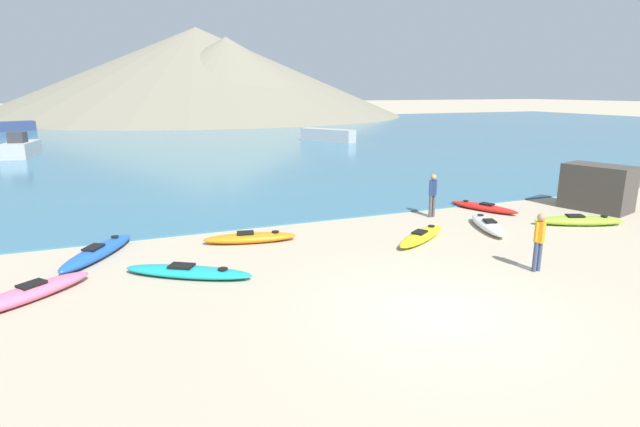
{
  "coord_description": "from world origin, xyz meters",
  "views": [
    {
      "loc": [
        -6.14,
        -8.2,
        4.63
      ],
      "look_at": [
        0.15,
        7.21,
        0.5
      ],
      "focal_mm": 28.0,
      "sensor_mm": 36.0,
      "label": 1
    }
  ],
  "objects_px": {
    "moored_boat_1": "(21,148)",
    "kayak_on_sand_5": "(188,272)",
    "shoreline_rock": "(597,187)",
    "person_near_foreground": "(539,238)",
    "kayak_on_sand_0": "(579,221)",
    "kayak_on_sand_1": "(488,225)",
    "kayak_on_sand_6": "(484,207)",
    "person_near_waterline": "(433,193)",
    "kayak_on_sand_2": "(250,238)",
    "kayak_on_sand_4": "(421,236)",
    "moored_boat_0": "(328,135)",
    "moored_boat_2": "(10,126)",
    "kayak_on_sand_3": "(98,252)",
    "kayak_on_sand_7": "(26,294)"
  },
  "relations": [
    {
      "from": "kayak_on_sand_4",
      "to": "kayak_on_sand_7",
      "type": "distance_m",
      "value": 10.88
    },
    {
      "from": "kayak_on_sand_4",
      "to": "moored_boat_2",
      "type": "distance_m",
      "value": 57.3
    },
    {
      "from": "kayak_on_sand_2",
      "to": "moored_boat_2",
      "type": "relative_size",
      "value": 0.56
    },
    {
      "from": "moored_boat_0",
      "to": "kayak_on_sand_4",
      "type": "bearing_deg",
      "value": -107.52
    },
    {
      "from": "kayak_on_sand_6",
      "to": "moored_boat_0",
      "type": "relative_size",
      "value": 0.54
    },
    {
      "from": "kayak_on_sand_6",
      "to": "moored_boat_1",
      "type": "relative_size",
      "value": 0.7
    },
    {
      "from": "kayak_on_sand_0",
      "to": "moored_boat_1",
      "type": "relative_size",
      "value": 0.78
    },
    {
      "from": "kayak_on_sand_1",
      "to": "person_near_waterline",
      "type": "bearing_deg",
      "value": 108.39
    },
    {
      "from": "kayak_on_sand_3",
      "to": "kayak_on_sand_4",
      "type": "height_order",
      "value": "kayak_on_sand_3"
    },
    {
      "from": "kayak_on_sand_2",
      "to": "moored_boat_1",
      "type": "bearing_deg",
      "value": 110.93
    },
    {
      "from": "kayak_on_sand_0",
      "to": "shoreline_rock",
      "type": "relative_size",
      "value": 1.29
    },
    {
      "from": "kayak_on_sand_5",
      "to": "kayak_on_sand_7",
      "type": "bearing_deg",
      "value": -176.93
    },
    {
      "from": "kayak_on_sand_0",
      "to": "person_near_waterline",
      "type": "xyz_separation_m",
      "value": [
        -4.12,
        2.95,
        0.77
      ]
    },
    {
      "from": "kayak_on_sand_2",
      "to": "kayak_on_sand_5",
      "type": "relative_size",
      "value": 0.9
    },
    {
      "from": "kayak_on_sand_4",
      "to": "kayak_on_sand_0",
      "type": "bearing_deg",
      "value": -4.91
    },
    {
      "from": "moored_boat_2",
      "to": "person_near_foreground",
      "type": "bearing_deg",
      "value": -69.86
    },
    {
      "from": "kayak_on_sand_1",
      "to": "moored_boat_0",
      "type": "bearing_deg",
      "value": 77.48
    },
    {
      "from": "kayak_on_sand_0",
      "to": "moored_boat_2",
      "type": "bearing_deg",
      "value": 115.51
    },
    {
      "from": "kayak_on_sand_5",
      "to": "kayak_on_sand_6",
      "type": "distance_m",
      "value": 12.17
    },
    {
      "from": "moored_boat_0",
      "to": "shoreline_rock",
      "type": "distance_m",
      "value": 28.38
    },
    {
      "from": "kayak_on_sand_2",
      "to": "shoreline_rock",
      "type": "xyz_separation_m",
      "value": [
        13.82,
        -0.86,
        0.74
      ]
    },
    {
      "from": "kayak_on_sand_3",
      "to": "moored_boat_2",
      "type": "distance_m",
      "value": 52.77
    },
    {
      "from": "person_near_foreground",
      "to": "kayak_on_sand_1",
      "type": "bearing_deg",
      "value": 67.35
    },
    {
      "from": "kayak_on_sand_7",
      "to": "kayak_on_sand_0",
      "type": "bearing_deg",
      "value": 0.34
    },
    {
      "from": "shoreline_rock",
      "to": "person_near_foreground",
      "type": "bearing_deg",
      "value": -149.33
    },
    {
      "from": "kayak_on_sand_0",
      "to": "moored_boat_1",
      "type": "bearing_deg",
      "value": 126.88
    },
    {
      "from": "kayak_on_sand_1",
      "to": "kayak_on_sand_7",
      "type": "bearing_deg",
      "value": -176.55
    },
    {
      "from": "person_near_waterline",
      "to": "moored_boat_2",
      "type": "distance_m",
      "value": 55.8
    },
    {
      "from": "kayak_on_sand_0",
      "to": "kayak_on_sand_1",
      "type": "distance_m",
      "value": 3.46
    },
    {
      "from": "kayak_on_sand_6",
      "to": "person_near_foreground",
      "type": "xyz_separation_m",
      "value": [
        -3.29,
        -5.99,
        0.76
      ]
    },
    {
      "from": "kayak_on_sand_5",
      "to": "moored_boat_2",
      "type": "bearing_deg",
      "value": 102.95
    },
    {
      "from": "person_near_foreground",
      "to": "shoreline_rock",
      "type": "bearing_deg",
      "value": 30.67
    },
    {
      "from": "kayak_on_sand_1",
      "to": "person_near_foreground",
      "type": "height_order",
      "value": "person_near_foreground"
    },
    {
      "from": "kayak_on_sand_6",
      "to": "moored_boat_2",
      "type": "distance_m",
      "value": 56.74
    },
    {
      "from": "moored_boat_0",
      "to": "kayak_on_sand_6",
      "type": "bearing_deg",
      "value": -99.98
    },
    {
      "from": "person_near_foreground",
      "to": "moored_boat_0",
      "type": "xyz_separation_m",
      "value": [
        8.01,
        32.82,
        -0.27
      ]
    },
    {
      "from": "kayak_on_sand_2",
      "to": "kayak_on_sand_6",
      "type": "distance_m",
      "value": 9.63
    },
    {
      "from": "kayak_on_sand_0",
      "to": "moored_boat_2",
      "type": "xyz_separation_m",
      "value": [
        -25.91,
        54.31,
        0.44
      ]
    },
    {
      "from": "kayak_on_sand_0",
      "to": "person_near_foreground",
      "type": "distance_m",
      "value": 5.78
    },
    {
      "from": "kayak_on_sand_1",
      "to": "kayak_on_sand_4",
      "type": "xyz_separation_m",
      "value": [
        -2.79,
        -0.19,
        -0.02
      ]
    },
    {
      "from": "kayak_on_sand_1",
      "to": "kayak_on_sand_6",
      "type": "relative_size",
      "value": 0.98
    },
    {
      "from": "kayak_on_sand_0",
      "to": "kayak_on_sand_6",
      "type": "relative_size",
      "value": 1.11
    },
    {
      "from": "kayak_on_sand_1",
      "to": "kayak_on_sand_5",
      "type": "height_order",
      "value": "kayak_on_sand_1"
    },
    {
      "from": "kayak_on_sand_3",
      "to": "moored_boat_1",
      "type": "relative_size",
      "value": 0.81
    },
    {
      "from": "kayak_on_sand_3",
      "to": "kayak_on_sand_6",
      "type": "relative_size",
      "value": 1.14
    },
    {
      "from": "kayak_on_sand_6",
      "to": "kayak_on_sand_5",
      "type": "bearing_deg",
      "value": -165.99
    },
    {
      "from": "kayak_on_sand_5",
      "to": "person_near_waterline",
      "type": "distance_m",
      "value": 9.78
    },
    {
      "from": "moored_boat_1",
      "to": "kayak_on_sand_5",
      "type": "bearing_deg",
      "value": -74.75
    },
    {
      "from": "kayak_on_sand_1",
      "to": "moored_boat_1",
      "type": "height_order",
      "value": "moored_boat_1"
    },
    {
      "from": "moored_boat_1",
      "to": "kayak_on_sand_4",
      "type": "bearing_deg",
      "value": -61.59
    }
  ]
}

